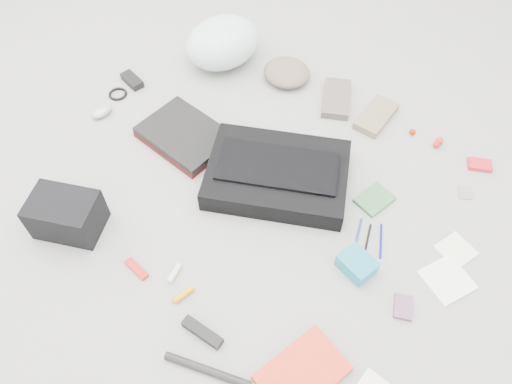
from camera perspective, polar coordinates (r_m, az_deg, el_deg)
The scene contains 32 objects.
ground_plane at distance 1.74m, azimuth 0.00°, elevation -0.97°, with size 4.00×4.00×0.00m, color gray.
messenger_bag at distance 1.76m, azimuth 2.44°, elevation 2.00°, with size 0.49×0.35×0.08m, color black.
bag_flap at distance 1.73m, azimuth 2.50°, elevation 2.95°, with size 0.42×0.19×0.01m, color black.
laptop_sleeve at distance 1.94m, azimuth -8.09°, elevation 6.22°, with size 0.32×0.24×0.02m, color #471211.
laptop at distance 1.92m, azimuth -8.17°, elevation 6.66°, with size 0.32×0.24×0.02m, color black.
bike_helmet at distance 2.21m, azimuth -3.85°, elevation 16.68°, with size 0.26×0.33×0.20m, color silver.
beanie at distance 2.16m, azimuth 3.53°, elevation 13.49°, with size 0.20×0.19×0.07m, color #6E5C51.
mitten_left at distance 2.09m, azimuth 9.15°, elevation 10.51°, with size 0.11×0.21×0.03m, color #5C514D.
mitten_right at distance 2.05m, azimuth 13.55°, elevation 8.44°, with size 0.10×0.20×0.03m, color #7B6C55.
power_brick at distance 2.21m, azimuth -13.98°, elevation 12.28°, with size 0.11×0.05×0.03m, color black.
cable_coil at distance 2.17m, azimuth -15.51°, elevation 10.75°, with size 0.08×0.08×0.01m, color black.
mouse at distance 2.10m, azimuth -17.22°, elevation 8.81°, with size 0.06×0.09×0.03m, color #9697A4.
camera_bag at distance 1.74m, azimuth -20.86°, elevation -2.43°, with size 0.22×0.15×0.14m, color black.
multitool at distance 1.64m, azimuth -13.47°, elevation -8.54°, with size 0.09×0.03×0.01m, color #AE1D14.
toiletry_tube_white at distance 1.61m, azimuth -9.32°, elevation -9.15°, with size 0.02×0.02×0.07m, color silver.
toiletry_tube_orange at distance 1.57m, azimuth -8.29°, elevation -11.50°, with size 0.02×0.02×0.07m, color orange.
u_lock at distance 1.51m, azimuth -6.14°, elevation -15.65°, with size 0.13×0.03×0.03m, color black.
bike_pump at distance 1.48m, azimuth -5.59°, elevation -19.61°, with size 0.02×0.02×0.25m, color black.
book_red at distance 1.47m, azimuth 5.32°, elevation -19.92°, with size 0.16×0.24×0.02m, color #EE3F24.
notepad at distance 1.79m, azimuth 13.38°, elevation -0.84°, with size 0.09×0.12×0.01m, color #38633C.
pen_blue at distance 1.69m, azimuth 11.52°, elevation -4.94°, with size 0.01×0.01×0.14m, color navy.
pen_black at distance 1.69m, azimuth 12.60°, elevation -5.51°, with size 0.01×0.01×0.14m, color black.
pen_navy at distance 1.70m, azimuth 14.09°, elevation -5.45°, with size 0.01×0.01×0.13m, color #0D0D7D.
accordion_wallet at distance 1.61m, azimuth 11.44°, elevation -8.09°, with size 0.11×0.09×0.05m, color teal.
card_deck at distance 1.60m, azimuth 16.45°, elevation -12.50°, with size 0.05×0.08×0.01m, color #744C67.
napkin_top at distance 1.76m, azimuth 21.89°, elevation -6.19°, with size 0.10×0.10×0.01m, color silver.
napkin_bottom at distance 1.69m, azimuth 21.02°, elevation -9.34°, with size 0.13×0.13×0.01m, color white.
lollipop_a at distance 2.03m, azimuth 17.46°, elevation 6.56°, with size 0.02×0.02×0.02m, color #A11904.
lollipop_b at distance 2.02m, azimuth 20.21°, elevation 5.51°, with size 0.03×0.03×0.03m, color red.
lollipop_c at distance 2.01m, azimuth 19.91°, elevation 5.12°, with size 0.03×0.03×0.03m, color #AB1C1A.
altoids_tin at distance 2.01m, azimuth 24.20°, elevation 2.85°, with size 0.08×0.05×0.02m, color red.
stamp_sheet at distance 1.91m, azimuth 22.80°, elevation -0.09°, with size 0.05×0.06×0.00m, color gray.
Camera 1 is at (0.49, -0.88, 1.42)m, focal length 35.00 mm.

